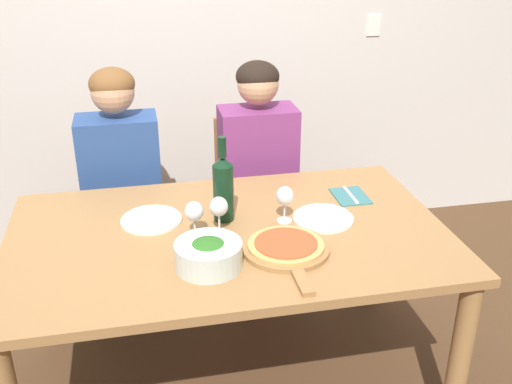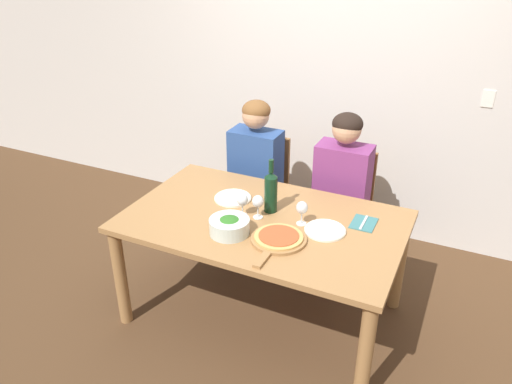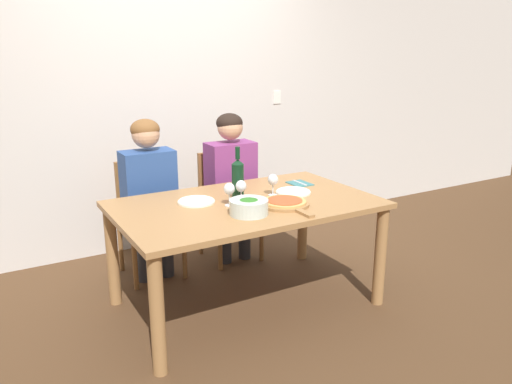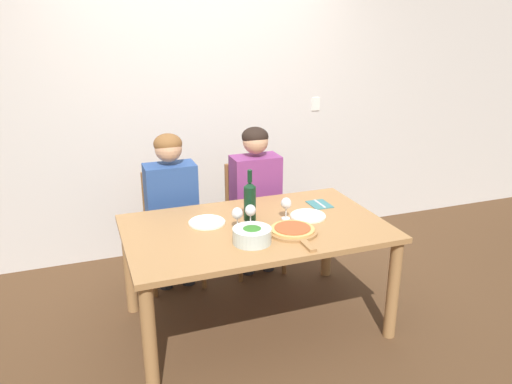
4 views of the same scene
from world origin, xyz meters
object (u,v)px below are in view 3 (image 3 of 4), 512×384
broccoli_bowl (249,207)px  wine_glass_right (273,181)px  fork_on_napkin (300,183)px  person_woman (149,185)px  wine_glass_left (229,190)px  pizza_on_board (285,203)px  wine_glass_centre (241,187)px  chair_right (226,201)px  chair_left (147,214)px  dinner_plate_right (293,192)px  person_man (232,174)px  wine_bottle (237,178)px  dinner_plate_left (196,201)px

broccoli_bowl → wine_glass_right: wine_glass_right is taller
wine_glass_right → fork_on_napkin: size_ratio=0.84×
wine_glass_right → fork_on_napkin: (0.34, 0.16, -0.10)m
person_woman → wine_glass_left: 0.81m
pizza_on_board → wine_glass_right: 0.25m
person_woman → wine_glass_left: person_woman is taller
wine_glass_centre → person_woman: bearing=116.9°
chair_right → wine_glass_right: bearing=-93.1°
chair_left → dinner_plate_right: (0.79, -0.82, 0.26)m
pizza_on_board → fork_on_napkin: pizza_on_board is taller
person_man → fork_on_napkin: 0.61m
broccoli_bowl → pizza_on_board: broccoli_bowl is taller
wine_bottle → wine_glass_centre: bearing=-106.5°
wine_glass_centre → person_man: bearing=67.0°
dinner_plate_left → pizza_on_board: pizza_on_board is taller
person_woman → person_man: (0.68, 0.00, 0.00)m
chair_left → person_woman: person_woman is taller
pizza_on_board → chair_right: bearing=84.7°
chair_right → wine_glass_centre: (-0.31, -0.84, 0.36)m
wine_glass_right → person_woman: bearing=132.5°
fork_on_napkin → dinner_plate_left: bearing=-176.3°
chair_left → wine_glass_left: 0.97m
wine_bottle → fork_on_napkin: 0.59m
person_woman → pizza_on_board: person_woman is taller
person_woman → dinner_plate_left: size_ratio=4.99×
wine_bottle → broccoli_bowl: wine_bottle is taller
dinner_plate_left → wine_glass_right: wine_glass_right is taller
pizza_on_board → wine_glass_right: size_ratio=3.04×
dinner_plate_left → wine_glass_left: 0.25m
person_man → dinner_plate_right: bearing=-81.1°
wine_glass_right → person_man: bearing=86.4°
broccoli_bowl → dinner_plate_left: 0.42m
wine_glass_left → fork_on_napkin: (0.70, 0.22, -0.10)m
wine_glass_left → fork_on_napkin: 0.74m
broccoli_bowl → fork_on_napkin: 0.81m
fork_on_napkin → chair_left: bearing=146.7°
dinner_plate_right → wine_glass_left: (-0.52, -0.04, 0.10)m
wine_glass_left → wine_glass_centre: size_ratio=1.00×
dinner_plate_left → dinner_plate_right: (0.67, -0.13, 0.00)m
person_woman → dinner_plate_right: 1.07m
dinner_plate_right → broccoli_bowl: bearing=-152.9°
chair_right → person_man: bearing=-90.0°
person_man → fork_on_napkin: (0.29, -0.53, 0.00)m
chair_left → pizza_on_board: chair_left is taller
wine_glass_centre → fork_on_napkin: (0.60, 0.20, -0.10)m
dinner_plate_left → wine_glass_right: (0.52, -0.11, 0.10)m
dinner_plate_left → dinner_plate_right: 0.69m
dinner_plate_left → wine_glass_centre: (0.25, -0.15, 0.10)m
person_man → wine_glass_centre: bearing=-113.0°
chair_right → fork_on_napkin: (0.29, -0.64, 0.26)m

